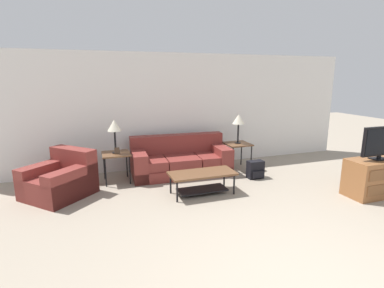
{
  "coord_description": "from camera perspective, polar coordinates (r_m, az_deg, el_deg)",
  "views": [
    {
      "loc": [
        -1.98,
        -1.9,
        2.08
      ],
      "look_at": [
        -0.12,
        3.45,
        0.8
      ],
      "focal_mm": 28.0,
      "sensor_mm": 36.0,
      "label": 1
    }
  ],
  "objects": [
    {
      "name": "wall_back",
      "position": [
        6.97,
        -2.59,
        6.29
      ],
      "size": [
        8.84,
        0.06,
        2.6
      ],
      "color": "white",
      "rests_on": "ground_plane"
    },
    {
      "name": "couch",
      "position": [
        6.52,
        -2.24,
        -3.19
      ],
      "size": [
        2.12,
        1.03,
        0.82
      ],
      "color": "maroon",
      "rests_on": "ground_plane"
    },
    {
      "name": "armchair",
      "position": [
        5.84,
        -23.78,
        -6.34
      ],
      "size": [
        1.38,
        1.37,
        0.8
      ],
      "color": "maroon",
      "rests_on": "ground_plane"
    },
    {
      "name": "coffee_table",
      "position": [
        5.41,
        1.97,
        -6.49
      ],
      "size": [
        1.19,
        0.54,
        0.41
      ],
      "color": "brown",
      "rests_on": "ground_plane"
    },
    {
      "name": "side_table_left",
      "position": [
        6.15,
        -14.27,
        -2.22
      ],
      "size": [
        0.54,
        0.54,
        0.6
      ],
      "color": "brown",
      "rests_on": "ground_plane"
    },
    {
      "name": "side_table_right",
      "position": [
        6.91,
        8.69,
        -0.34
      ],
      "size": [
        0.54,
        0.54,
        0.6
      ],
      "color": "brown",
      "rests_on": "ground_plane"
    },
    {
      "name": "table_lamp_left",
      "position": [
        6.03,
        -14.58,
        3.25
      ],
      "size": [
        0.27,
        0.27,
        0.67
      ],
      "color": "black",
      "rests_on": "side_table_left"
    },
    {
      "name": "table_lamp_right",
      "position": [
        6.8,
        8.85,
        4.54
      ],
      "size": [
        0.27,
        0.27,
        0.67
      ],
      "color": "black",
      "rests_on": "side_table_right"
    },
    {
      "name": "tv_console",
      "position": [
        6.28,
        31.63,
        -5.4
      ],
      "size": [
        1.08,
        0.52,
        0.66
      ],
      "color": "#935B33",
      "rests_on": "ground_plane"
    },
    {
      "name": "television",
      "position": [
        6.13,
        32.32,
        0.33
      ],
      "size": [
        0.8,
        0.2,
        0.58
      ],
      "color": "black",
      "rests_on": "tv_console"
    },
    {
      "name": "backpack",
      "position": [
        6.41,
        12.0,
        -4.81
      ],
      "size": [
        0.34,
        0.27,
        0.37
      ],
      "color": "black",
      "rests_on": "ground_plane"
    },
    {
      "name": "picture_frame",
      "position": [
        6.04,
        -14.09,
        -1.26
      ],
      "size": [
        0.1,
        0.04,
        0.13
      ],
      "color": "#4C3828",
      "rests_on": "side_table_left"
    }
  ]
}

